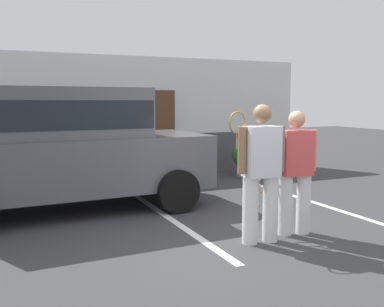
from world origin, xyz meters
The scene contains 8 objects.
ground_plane centered at (0.00, 0.00, 0.00)m, with size 40.00×40.00×0.00m, color #38383A.
parking_stripe_1 centered at (-0.34, 1.50, 0.00)m, with size 0.12×4.40×0.01m, color silver.
parking_stripe_2 centered at (2.46, 1.50, 0.00)m, with size 0.12×4.40×0.01m, color silver.
house_frontage centered at (0.01, 5.54, 1.37)m, with size 9.75×0.40×2.91m.
parked_suv centered at (-1.77, 2.67, 1.15)m, with size 4.66×2.30×2.05m.
tennis_player_man centered at (0.32, -0.07, 0.94)m, with size 0.80×0.31×1.80m.
tennis_player_woman centered at (0.94, 0.04, 0.88)m, with size 0.88×0.32×1.71m.
potted_plant_by_porch centered at (2.77, 4.35, 0.48)m, with size 0.66×0.66×0.87m.
Camera 1 is at (-2.75, -4.73, 1.84)m, focal length 40.62 mm.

